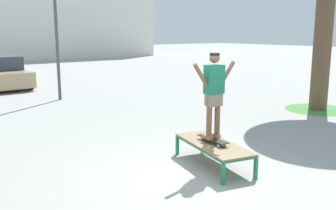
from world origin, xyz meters
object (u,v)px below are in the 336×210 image
Objects in this scene: skateboard at (213,139)px; skater at (214,90)px; car_tan at (1,73)px; skate_box at (213,145)px.

skateboard is 0.99m from skater.
car_tan reaches higher than skateboard.
car_tan is (-0.69, 13.79, 0.15)m from skateboard.
skate_box is at bearing -102.63° from skateboard.
car_tan reaches higher than skate_box.
skater is 13.83m from car_tan.
skateboard is (0.01, 0.02, 0.12)m from skate_box.
skate_box is 2.47× the size of skateboard.
skateboard is at bearing 77.37° from skate_box.
car_tan is (-0.69, 13.79, -0.84)m from skater.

